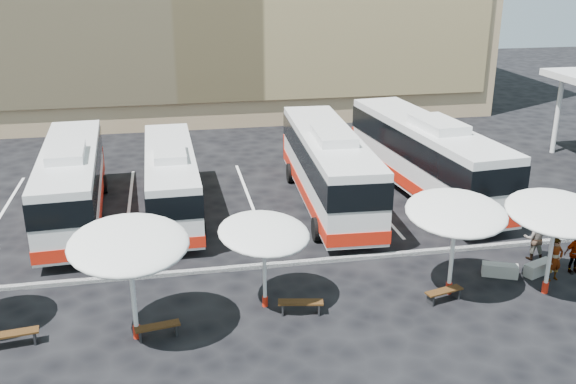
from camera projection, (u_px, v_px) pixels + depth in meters
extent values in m
plane|color=black|center=(277.00, 272.00, 25.13)|extent=(120.00, 120.00, 0.00)
cylinder|color=silver|center=(557.00, 115.00, 39.85)|extent=(0.30, 0.30, 4.80)
cube|color=black|center=(275.00, 265.00, 25.56)|extent=(34.00, 0.25, 0.15)
cube|color=white|center=(129.00, 209.00, 31.45)|extent=(0.15, 12.00, 0.01)
cube|color=white|center=(250.00, 201.00, 32.51)|extent=(0.15, 12.00, 0.01)
cube|color=white|center=(364.00, 193.00, 33.57)|extent=(0.15, 12.00, 0.01)
cube|color=white|center=(470.00, 186.00, 34.64)|extent=(0.15, 12.00, 0.01)
cube|color=silver|center=(72.00, 181.00, 29.57)|extent=(3.07, 11.81, 2.92)
cube|color=black|center=(70.00, 169.00, 29.37)|extent=(3.13, 11.87, 1.07)
cube|color=red|center=(74.00, 203.00, 29.94)|extent=(3.13, 11.87, 0.54)
cube|color=red|center=(80.00, 160.00, 35.16)|extent=(2.50, 0.33, 1.36)
cube|color=silver|center=(66.00, 153.00, 28.12)|extent=(1.72, 3.00, 0.39)
cylinder|color=black|center=(54.00, 188.00, 32.89)|extent=(0.39, 0.99, 0.97)
cylinder|color=black|center=(104.00, 184.00, 33.44)|extent=(0.39, 0.99, 0.97)
cylinder|color=black|center=(38.00, 246.00, 26.23)|extent=(0.39, 0.99, 0.97)
cylinder|color=black|center=(100.00, 240.00, 26.78)|extent=(0.39, 0.99, 0.97)
cube|color=silver|center=(171.00, 179.00, 30.39)|extent=(2.40, 10.77, 2.68)
cube|color=black|center=(170.00, 168.00, 30.21)|extent=(2.46, 10.83, 0.98)
cube|color=red|center=(172.00, 198.00, 30.73)|extent=(2.46, 10.83, 0.49)
cube|color=red|center=(168.00, 160.00, 35.56)|extent=(2.29, 0.21, 1.25)
cube|color=silver|center=(170.00, 153.00, 29.05)|extent=(1.47, 2.71, 0.36)
cylinder|color=black|center=(149.00, 185.00, 33.51)|extent=(0.33, 0.90, 0.89)
cylinder|color=black|center=(192.00, 182.00, 33.93)|extent=(0.33, 0.90, 0.89)
cylinder|color=black|center=(149.00, 236.00, 27.33)|extent=(0.33, 0.90, 0.89)
cylinder|color=black|center=(202.00, 231.00, 27.76)|extent=(0.33, 0.90, 0.89)
cube|color=silver|center=(328.00, 165.00, 31.35)|extent=(3.21, 12.70, 3.15)
cube|color=black|center=(328.00, 153.00, 31.13)|extent=(3.27, 12.77, 1.15)
cube|color=red|center=(328.00, 188.00, 31.74)|extent=(3.27, 12.77, 0.58)
cube|color=red|center=(306.00, 146.00, 37.47)|extent=(2.69, 0.33, 1.47)
cube|color=silver|center=(334.00, 136.00, 29.76)|extent=(1.82, 3.22, 0.42)
cylinder|color=black|center=(291.00, 173.00, 35.11)|extent=(0.42, 1.07, 1.05)
cylinder|color=black|center=(338.00, 171.00, 35.46)|extent=(0.42, 1.07, 1.05)
cylinder|color=black|center=(317.00, 229.00, 27.79)|extent=(0.42, 1.07, 1.05)
cylinder|color=black|center=(376.00, 226.00, 28.14)|extent=(0.42, 1.07, 1.05)
cube|color=silver|center=(425.00, 154.00, 32.86)|extent=(3.95, 13.24, 3.26)
cube|color=black|center=(426.00, 142.00, 32.64)|extent=(4.02, 13.32, 1.20)
cube|color=red|center=(423.00, 176.00, 33.27)|extent=(4.02, 13.32, 0.60)
cube|color=red|center=(373.00, 138.00, 39.02)|extent=(2.79, 0.48, 1.52)
cube|color=silver|center=(438.00, 124.00, 31.25)|extent=(2.04, 3.41, 0.43)
cylinder|color=black|center=(370.00, 164.00, 36.47)|extent=(0.48, 1.12, 1.09)
cylinder|color=black|center=(413.00, 161.00, 37.19)|extent=(0.48, 1.12, 1.09)
cylinder|color=black|center=(441.00, 216.00, 29.12)|extent=(0.48, 1.12, 1.09)
cylinder|color=black|center=(493.00, 210.00, 29.84)|extent=(0.48, 1.12, 1.09)
cylinder|color=silver|center=(133.00, 293.00, 20.21)|extent=(0.17, 0.17, 3.28)
cylinder|color=red|center=(137.00, 332.00, 20.70)|extent=(0.27, 0.27, 0.44)
ellipsoid|color=silver|center=(129.00, 244.00, 19.63)|extent=(4.17, 4.21, 1.12)
cylinder|color=silver|center=(265.00, 271.00, 22.19)|extent=(0.17, 0.17, 2.77)
cylinder|color=red|center=(265.00, 301.00, 22.60)|extent=(0.27, 0.27, 0.37)
ellipsoid|color=silver|center=(264.00, 233.00, 21.70)|extent=(4.18, 4.20, 0.95)
cylinder|color=silver|center=(452.00, 254.00, 23.01)|extent=(0.17, 0.17, 3.14)
cylinder|color=red|center=(449.00, 288.00, 23.48)|extent=(0.27, 0.27, 0.42)
ellipsoid|color=silver|center=(456.00, 212.00, 22.45)|extent=(4.10, 4.14, 1.08)
cylinder|color=silver|center=(550.00, 254.00, 23.04)|extent=(0.17, 0.17, 3.14)
cylinder|color=red|center=(545.00, 287.00, 23.51)|extent=(0.27, 0.27, 0.42)
ellipsoid|color=silver|center=(557.00, 212.00, 22.49)|extent=(4.11, 4.15, 1.07)
cube|color=#311C0A|center=(12.00, 334.00, 20.18)|extent=(1.61, 0.62, 0.06)
cube|color=black|center=(35.00, 337.00, 20.45)|extent=(0.11, 0.40, 0.42)
cube|color=#311C0A|center=(157.00, 326.00, 20.65)|extent=(1.49, 0.62, 0.06)
cube|color=black|center=(140.00, 335.00, 20.54)|extent=(0.12, 0.37, 0.39)
cube|color=black|center=(176.00, 329.00, 20.92)|extent=(0.12, 0.37, 0.39)
cube|color=#311C0A|center=(301.00, 302.00, 22.03)|extent=(1.61, 0.69, 0.06)
cube|color=black|center=(283.00, 308.00, 22.11)|extent=(0.13, 0.40, 0.42)
cube|color=black|center=(319.00, 308.00, 22.11)|extent=(0.13, 0.40, 0.42)
cube|color=#311C0A|center=(444.00, 291.00, 22.86)|extent=(1.49, 0.73, 0.06)
cube|color=black|center=(430.00, 300.00, 22.70)|extent=(0.15, 0.37, 0.38)
cube|color=black|center=(456.00, 293.00, 23.17)|extent=(0.15, 0.37, 0.38)
cube|color=gray|center=(500.00, 270.00, 24.72)|extent=(1.40, 0.95, 0.50)
cube|color=gray|center=(539.00, 268.00, 24.90)|extent=(1.40, 0.91, 0.50)
imported|color=black|center=(555.00, 259.00, 24.25)|extent=(0.69, 0.51, 1.71)
imported|color=black|center=(535.00, 239.00, 25.91)|extent=(1.05, 0.93, 1.81)
imported|color=black|center=(575.00, 253.00, 24.83)|extent=(0.99, 0.46, 1.64)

